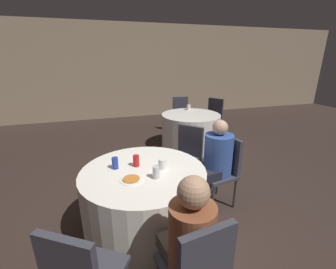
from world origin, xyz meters
TOP-DOWN VIEW (x-y plane):
  - ground_plane at (0.00, 0.00)m, footprint 16.00×16.00m
  - wall_back at (0.00, 5.12)m, footprint 16.00×0.06m
  - table_near at (-0.23, -0.02)m, footprint 1.29×1.29m
  - table_far at (1.16, 2.06)m, footprint 1.20×1.20m
  - chair_near_northeast at (0.55, 0.70)m, footprint 0.57×0.57m
  - chair_near_south at (-0.08, -1.07)m, footprint 0.45×0.46m
  - chair_near_east at (0.82, 0.16)m, footprint 0.47×0.46m
  - chair_far_northeast at (2.00, 2.64)m, footprint 0.56×0.56m
  - chair_far_north at (1.31, 3.07)m, footprint 0.46×0.46m
  - person_floral_shirt at (-0.11, -0.91)m, footprint 0.34×0.49m
  - person_blue_shirt at (0.66, 0.13)m, footprint 0.51×0.38m
  - pizza_plate_near at (-0.38, -0.18)m, footprint 0.22×0.22m
  - soda_can_silver at (-0.14, -0.21)m, footprint 0.07×0.07m
  - soda_can_blue at (-0.50, 0.10)m, footprint 0.07×0.07m
  - soda_can_red at (-0.28, 0.09)m, footprint 0.07×0.07m
  - cup_near at (-0.03, -0.04)m, footprint 0.09×0.09m
  - cup_far at (1.28, 2.48)m, footprint 0.08×0.08m

SIDE VIEW (x-z plane):
  - ground_plane at x=0.00m, z-range 0.00..0.00m
  - table_near at x=-0.23m, z-range 0.00..0.72m
  - table_far at x=1.16m, z-range 0.00..0.72m
  - chair_near_northeast at x=0.55m, z-range 0.09..0.99m
  - chair_near_south at x=-0.08m, z-range 0.09..0.99m
  - chair_near_east at x=0.82m, z-range 0.09..0.99m
  - chair_far_northeast at x=2.00m, z-range 0.09..0.99m
  - chair_far_north at x=1.31m, z-range 0.09..0.99m
  - person_floral_shirt at x=-0.11m, z-range 0.00..1.14m
  - person_blue_shirt at x=0.66m, z-range 0.01..1.15m
  - pizza_plate_near at x=-0.38m, z-range 0.72..0.74m
  - cup_near at x=-0.03m, z-range 0.72..0.83m
  - cup_far at x=1.28m, z-range 0.72..0.83m
  - soda_can_silver at x=-0.14m, z-range 0.72..0.84m
  - soda_can_blue at x=-0.50m, z-range 0.72..0.84m
  - soda_can_red at x=-0.28m, z-range 0.72..0.84m
  - wall_back at x=0.00m, z-range 0.00..2.80m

